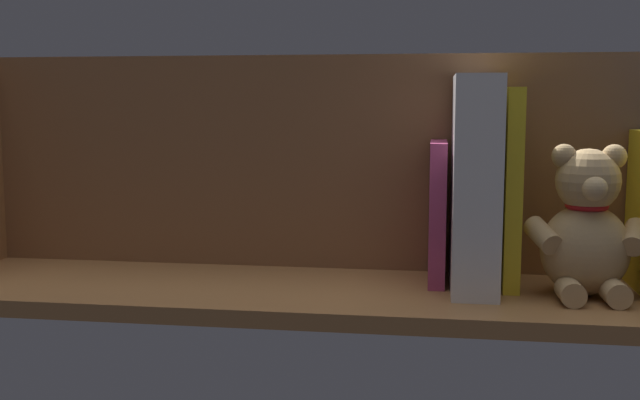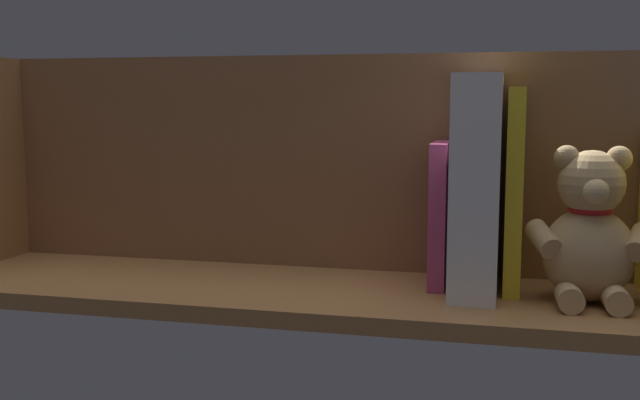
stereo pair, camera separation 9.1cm
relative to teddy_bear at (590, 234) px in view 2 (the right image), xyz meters
The scene contains 6 objects.
ground_plane 35.54cm from the teddy_bear, ahead, with size 110.18×27.56×2.20cm, color #9E6B3D.
shelf_back_panel 36.90cm from the teddy_bear, 19.08° to the right, with size 110.18×1.50×31.36cm, color brown.
teddy_bear is the anchor object (origin of this frame).
book_3 11.26cm from the teddy_bear, 26.51° to the right, with size 2.14×12.24×26.48cm, color yellow.
dictionary_thick_white 15.09cm from the teddy_bear, ahead, with size 5.96×16.94×28.06cm, color white.
book_4 19.37cm from the teddy_bear, 15.05° to the right, with size 2.22×11.33×19.30cm, color #B23F72.
Camera 2 is at (-23.97, 98.39, 24.88)cm, focal length 43.08 mm.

